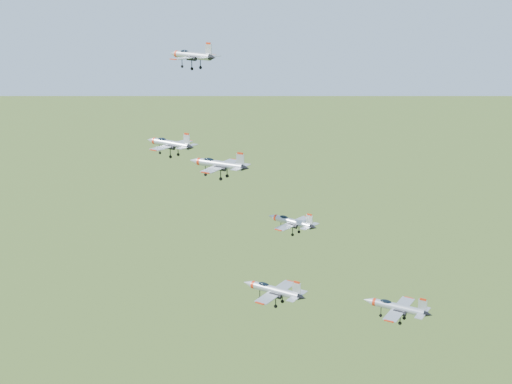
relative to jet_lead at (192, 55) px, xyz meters
The scene contains 6 objects.
jet_lead is the anchor object (origin of this frame).
jet_left_high 26.61m from the jet_lead, 38.11° to the right, with size 13.17×10.92×3.52m.
jet_right_high 34.85m from the jet_lead, 58.23° to the right, with size 10.46×8.62×2.80m.
jet_left_low 40.52m from the jet_lead, 11.64° to the right, with size 11.47×9.52×3.06m.
jet_right_low 54.89m from the jet_lead, 34.56° to the right, with size 12.08×9.92×3.24m.
jet_trail 65.65m from the jet_lead, 14.07° to the right, with size 12.05×9.95×3.22m.
Camera 1 is at (75.49, -106.19, 160.71)m, focal length 50.00 mm.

